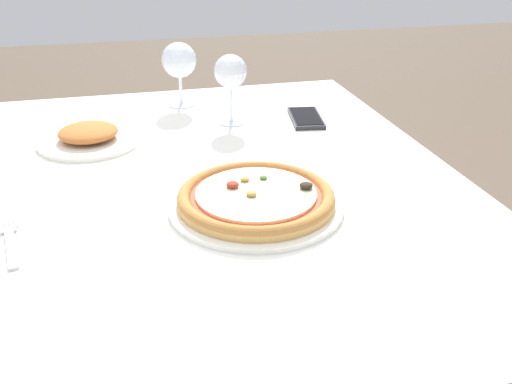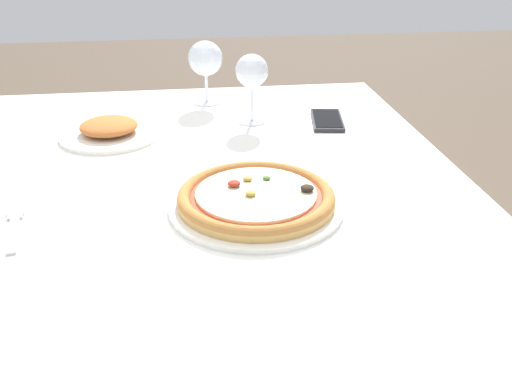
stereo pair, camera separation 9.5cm
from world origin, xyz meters
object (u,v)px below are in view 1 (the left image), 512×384
object	(u,v)px
cell_phone	(306,118)
side_plate	(89,137)
dining_table	(143,223)
wine_glass_far_right	(231,73)
wine_glass_far_left	(179,62)
pizza_plate	(256,199)
fork	(10,239)

from	to	relation	value
cell_phone	side_plate	size ratio (longest dim) A/B	0.71
dining_table	wine_glass_far_right	world-z (taller)	wine_glass_far_right
wine_glass_far_left	side_plate	bearing A→B (deg)	-135.58
cell_phone	pizza_plate	bearing A→B (deg)	-118.72
wine_glass_far_right	cell_phone	bearing A→B (deg)	-8.03
cell_phone	side_plate	distance (m)	0.50
pizza_plate	cell_phone	size ratio (longest dim) A/B	1.92
cell_phone	wine_glass_far_left	bearing A→B (deg)	145.40
wine_glass_far_right	wine_glass_far_left	bearing A→B (deg)	120.74
side_plate	fork	bearing A→B (deg)	-106.15
dining_table	fork	bearing A→B (deg)	-143.20
wine_glass_far_right	side_plate	size ratio (longest dim) A/B	0.74
wine_glass_far_left	wine_glass_far_right	xyz separation A→B (m)	(0.10, -0.16, 0.01)
pizza_plate	wine_glass_far_right	bearing A→B (deg)	83.88
dining_table	side_plate	distance (m)	0.27
wine_glass_far_left	cell_phone	bearing A→B (deg)	-34.60
wine_glass_far_right	fork	bearing A→B (deg)	-134.51
pizza_plate	dining_table	bearing A→B (deg)	143.27
dining_table	cell_phone	xyz separation A→B (m)	(0.41, 0.27, 0.09)
dining_table	side_plate	size ratio (longest dim) A/B	5.54
pizza_plate	fork	xyz separation A→B (m)	(-0.39, -0.01, -0.01)
fork	side_plate	xyz separation A→B (m)	(0.11, 0.38, 0.01)
fork	side_plate	bearing A→B (deg)	73.85
fork	side_plate	distance (m)	0.40
wine_glass_far_left	cell_phone	distance (m)	0.35
wine_glass_far_right	cell_phone	world-z (taller)	wine_glass_far_right
wine_glass_far_left	wine_glass_far_right	world-z (taller)	wine_glass_far_right
fork	wine_glass_far_right	size ratio (longest dim) A/B	1.05
fork	side_plate	size ratio (longest dim) A/B	0.78
dining_table	pizza_plate	world-z (taller)	pizza_plate
wine_glass_far_left	wine_glass_far_right	size ratio (longest dim) A/B	0.99
pizza_plate	cell_phone	xyz separation A→B (m)	(0.22, 0.41, -0.01)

